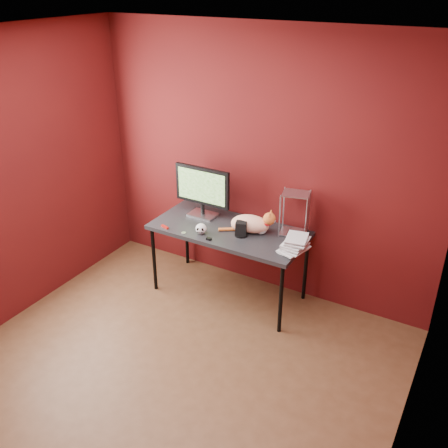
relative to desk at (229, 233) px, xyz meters
The scene contains 11 objects.
room 1.57m from the desk, 83.75° to the right, with size 3.52×3.52×2.61m.
desk is the anchor object (origin of this frame).
monitor 0.52m from the desk, 161.92° to the left, with size 0.60×0.19×0.52m.
cat 0.26m from the desk, 11.49° to the left, with size 0.52×0.27×0.25m.
skull_mug 0.30m from the desk, 128.82° to the right, with size 0.11×0.11×0.10m.
speaker 0.22m from the desk, 21.49° to the right, with size 0.12×0.12×0.14m.
book_stack 1.01m from the desk, ahead, with size 0.25×0.29×1.46m.
wire_rack 0.67m from the desk, 20.91° to the left, with size 0.28×0.25×0.42m.
pocket_knife 0.62m from the desk, 152.09° to the right, with size 0.09×0.02×0.02m, color #A1110C.
black_gadget 0.30m from the desk, 99.66° to the right, with size 0.05×0.03×0.02m, color black.
washer 0.44m from the desk, 138.71° to the right, with size 0.05×0.05×0.00m, color #B4B4B9.
Camera 1 is at (1.92, -2.36, 2.96)m, focal length 40.00 mm.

